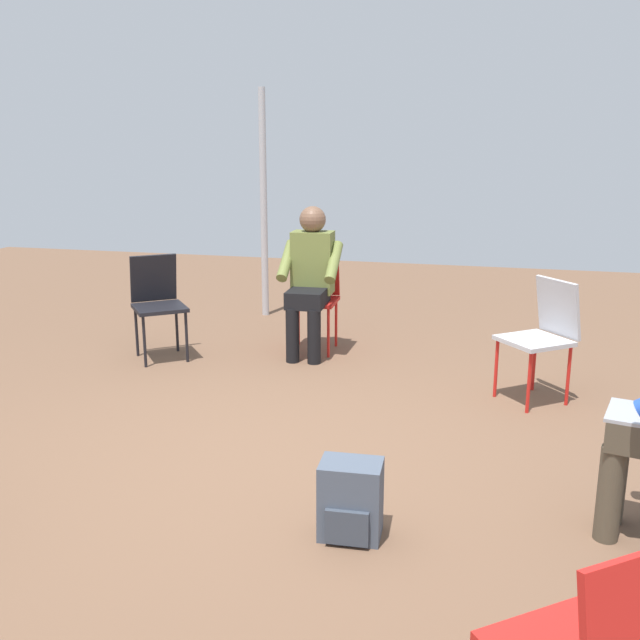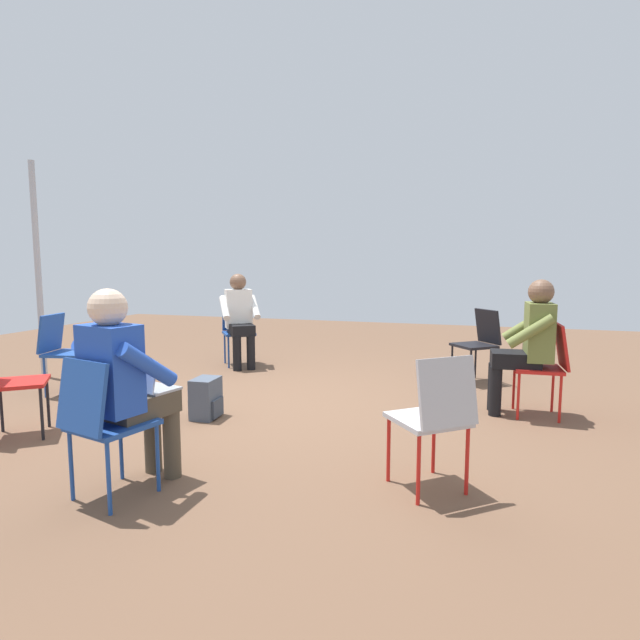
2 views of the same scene
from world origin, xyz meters
name	(u,v)px [view 1 (image 1 of 2)]	position (x,y,z in m)	size (l,w,h in m)	color
ground_plane	(266,469)	(0.00, 0.00, 0.00)	(14.00, 14.00, 0.00)	brown
chair_north	(315,293)	(-0.34, 2.36, 0.50)	(0.42, 0.45, 0.85)	red
chair_northeast	(543,331)	(1.50, 1.52, 0.50)	(0.58, 0.58, 0.85)	#B7B7BC
chair_northwest	(157,299)	(-1.54, 1.80, 0.50)	(0.58, 0.58, 0.85)	black
person_in_olive	(310,273)	(-0.34, 2.19, 0.69)	(0.51, 0.53, 1.24)	black
backpack_near_laptop_user	(351,504)	(0.59, -0.55, 0.16)	(0.29, 0.26, 0.36)	#475160
tent_pole_near	(264,205)	(-1.15, 3.43, 1.13)	(0.07, 0.07, 2.27)	#B2B2B7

